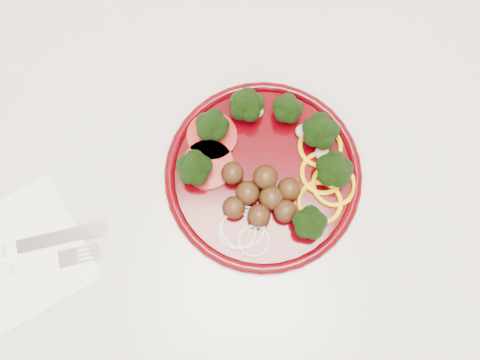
{
  "coord_description": "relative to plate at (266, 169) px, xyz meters",
  "views": [
    {
      "loc": [
        0.07,
        1.55,
        1.59
      ],
      "look_at": [
        0.06,
        1.71,
        0.92
      ],
      "focal_mm": 40.0,
      "sensor_mm": 36.0,
      "label": 1
    }
  ],
  "objects": [
    {
      "name": "plate",
      "position": [
        0.0,
        0.0,
        0.0
      ],
      "size": [
        0.26,
        0.26,
        0.06
      ],
      "rotation": [
        0.0,
        0.0,
        -0.34
      ],
      "color": "#400005",
      "rests_on": "counter"
    },
    {
      "name": "counter",
      "position": [
        -0.1,
        -0.03,
        -0.47
      ],
      "size": [
        2.4,
        0.6,
        0.9
      ],
      "color": "beige",
      "rests_on": "ground"
    },
    {
      "name": "napkin",
      "position": [
        -0.31,
        -0.12,
        -0.02
      ],
      "size": [
        0.21,
        0.21,
        0.0
      ],
      "primitive_type": "cube",
      "rotation": [
        0.0,
        0.0,
        0.55
      ],
      "color": "white",
      "rests_on": "counter"
    },
    {
      "name": "fork",
      "position": [
        -0.33,
        -0.14,
        -0.01
      ],
      "size": [
        0.19,
        0.06,
        0.01
      ],
      "rotation": [
        0.0,
        0.0,
        0.25
      ],
      "color": "white",
      "rests_on": "napkin"
    }
  ]
}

